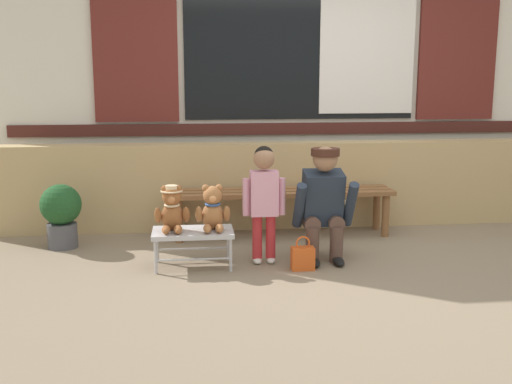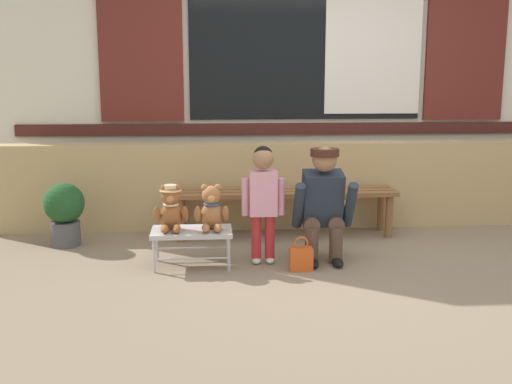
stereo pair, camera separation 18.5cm
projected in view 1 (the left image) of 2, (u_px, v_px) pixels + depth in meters
ground_plane at (340, 268)px, 4.94m from camera, size 60.00×60.00×0.00m
brick_low_wall at (306, 184)px, 6.25m from camera, size 6.33×0.25×0.85m
shop_facade at (300, 38)px, 6.48m from camera, size 6.46×0.26×3.77m
wooden_bench_long at (282, 197)px, 5.87m from camera, size 2.10×0.40×0.44m
small_display_bench at (193, 234)px, 4.93m from camera, size 0.64×0.36×0.30m
teddy_bear_with_hat at (172, 209)px, 4.88m from camera, size 0.28×0.27×0.36m
teddy_bear_plain at (213, 210)px, 4.91m from camera, size 0.28×0.26×0.36m
child_standing at (264, 192)px, 4.98m from camera, size 0.35×0.18×0.96m
adult_crouching at (324, 203)px, 5.08m from camera, size 0.50×0.49×0.95m
handbag_on_ground at (303, 258)px, 4.89m from camera, size 0.18×0.11×0.27m
potted_plant at (61, 212)px, 5.47m from camera, size 0.36×0.36×0.57m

